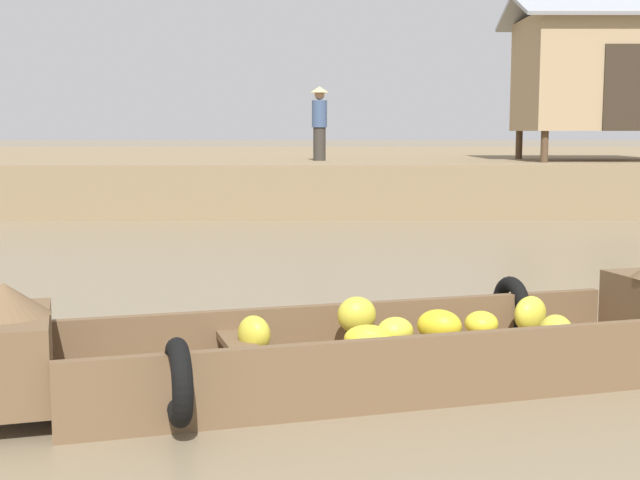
{
  "coord_description": "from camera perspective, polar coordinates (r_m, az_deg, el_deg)",
  "views": [
    {
      "loc": [
        -0.22,
        -0.39,
        1.77
      ],
      "look_at": [
        -0.16,
        7.53,
        0.78
      ],
      "focal_mm": 49.11,
      "sensor_mm": 36.0,
      "label": 1
    }
  ],
  "objects": [
    {
      "name": "ground_plane",
      "position": [
        10.55,
        0.74,
        -2.51
      ],
      "size": [
        300.0,
        300.0,
        0.0
      ],
      "primitive_type": "plane",
      "color": "#7A6B51"
    },
    {
      "name": "riverbank_strip",
      "position": [
        27.2,
        0.02,
        4.57
      ],
      "size": [
        160.0,
        20.0,
        1.09
      ],
      "primitive_type": "cube",
      "color": "#7F6B4C",
      "rests_on": "ground"
    },
    {
      "name": "banana_boat",
      "position": [
        6.13,
        3.74,
        -6.9
      ],
      "size": [
        5.41,
        2.63,
        0.85
      ],
      "color": "brown",
      "rests_on": "ground"
    },
    {
      "name": "stilt_house_mid_left",
      "position": [
        20.95,
        17.91,
        10.4
      ],
      "size": [
        4.2,
        3.22,
        3.76
      ],
      "color": "#4C3826",
      "rests_on": "riverbank_strip"
    },
    {
      "name": "vendor_person",
      "position": [
        19.87,
        -0.04,
        7.86
      ],
      "size": [
        0.44,
        0.44,
        1.66
      ],
      "color": "#332D28",
      "rests_on": "riverbank_strip"
    }
  ]
}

